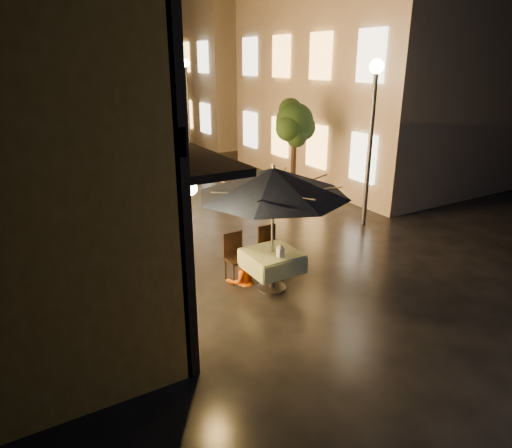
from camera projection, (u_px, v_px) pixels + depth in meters
ground at (322, 278)px, 9.32m from camera, size 90.00×90.00×0.00m
east_building_near at (376, 82)px, 17.00m from camera, size 7.30×9.30×6.80m
east_building_far at (232, 69)px, 26.22m from camera, size 7.30×10.30×7.30m
street_tree at (295, 124)px, 13.30m from camera, size 1.43×1.20×3.15m
streetlamp_near at (373, 114)px, 11.38m from camera, size 0.36×0.36×4.23m
streetlamp_far at (187, 89)px, 21.08m from camera, size 0.36×0.36×4.23m
cafe_table at (272, 261)px, 8.70m from camera, size 0.99×0.99×0.78m
patio_umbrella at (273, 182)px, 8.17m from camera, size 2.81×2.81×2.46m
cafe_chair_left at (235, 254)px, 9.12m from camera, size 0.42×0.42×0.97m
cafe_chair_right at (269, 246)px, 9.51m from camera, size 0.42×0.42×0.97m
table_lantern at (280, 250)px, 8.36m from camera, size 0.16×0.16×0.25m
person_orange at (242, 250)px, 8.92m from camera, size 0.74×0.61×1.39m
person_yellow at (274, 242)px, 9.33m from camera, size 0.92×0.59×1.36m
bicycle_0 at (141, 227)px, 10.92m from camera, size 1.74×1.13×0.86m
bicycle_1 at (135, 207)px, 12.00m from camera, size 1.88×0.79×1.10m
bicycle_2 at (123, 203)px, 12.71m from camera, size 1.70×1.13×0.85m
bicycle_3 at (120, 196)px, 12.94m from camera, size 1.92×1.09×1.11m
bicycle_4 at (110, 188)px, 14.22m from camera, size 1.71×0.80×0.86m
bicycle_5 at (96, 179)px, 14.72m from camera, size 1.89×1.24×1.10m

